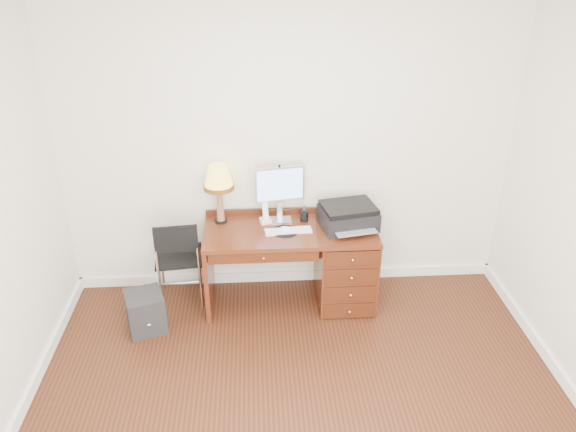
{
  "coord_description": "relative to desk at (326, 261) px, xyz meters",
  "views": [
    {
      "loc": [
        -0.29,
        -2.88,
        3.08
      ],
      "look_at": [
        -0.03,
        1.2,
        0.98
      ],
      "focal_mm": 35.0,
      "sensor_mm": 36.0,
      "label": 1
    }
  ],
  "objects": [
    {
      "name": "keyboard",
      "position": [
        -0.34,
        -0.05,
        0.34
      ],
      "size": [
        0.41,
        0.15,
        0.02
      ],
      "primitive_type": "cube",
      "rotation": [
        0.0,
        0.0,
        0.09
      ],
      "color": "white",
      "rests_on": "desk"
    },
    {
      "name": "monitor",
      "position": [
        -0.4,
        0.18,
        0.66
      ],
      "size": [
        0.44,
        0.17,
        0.51
      ],
      "rotation": [
        0.0,
        0.0,
        0.17
      ],
      "color": "silver",
      "rests_on": "desk"
    },
    {
      "name": "mouse_pad",
      "position": [
        -0.37,
        -0.04,
        0.35
      ],
      "size": [
        0.23,
        0.23,
        0.05
      ],
      "color": "black",
      "rests_on": "desk"
    },
    {
      "name": "printer",
      "position": [
        0.18,
        0.02,
        0.44
      ],
      "size": [
        0.53,
        0.44,
        0.21
      ],
      "rotation": [
        0.0,
        0.0,
        0.18
      ],
      "color": "black",
      "rests_on": "desk"
    },
    {
      "name": "leg_lamp",
      "position": [
        -0.93,
        0.17,
        0.74
      ],
      "size": [
        0.27,
        0.27,
        0.54
      ],
      "color": "black",
      "rests_on": "desk"
    },
    {
      "name": "desk",
      "position": [
        0.0,
        0.0,
        0.0
      ],
      "size": [
        1.5,
        0.67,
        0.75
      ],
      "color": "#552312",
      "rests_on": "ground"
    },
    {
      "name": "chair",
      "position": [
        -1.32,
        0.01,
        0.11
      ],
      "size": [
        0.45,
        0.45,
        0.87
      ],
      "rotation": [
        0.0,
        0.0,
        0.1
      ],
      "color": "black",
      "rests_on": "ground"
    },
    {
      "name": "phone",
      "position": [
        -0.53,
        0.13,
        0.39
      ],
      "size": [
        0.11,
        0.11,
        0.19
      ],
      "rotation": [
        0.0,
        0.0,
        0.26
      ],
      "color": "white",
      "rests_on": "desk"
    },
    {
      "name": "pen_cup",
      "position": [
        -0.19,
        0.15,
        0.38
      ],
      "size": [
        0.08,
        0.08,
        0.09
      ],
      "primitive_type": "cylinder",
      "color": "black",
      "rests_on": "desk"
    },
    {
      "name": "room_shell",
      "position": [
        -0.32,
        -0.77,
        -0.36
      ],
      "size": [
        4.0,
        4.0,
        4.0
      ],
      "color": "silver",
      "rests_on": "ground"
    },
    {
      "name": "equipment_box",
      "position": [
        -1.58,
        -0.35,
        -0.24
      ],
      "size": [
        0.38,
        0.38,
        0.35
      ],
      "primitive_type": "cube",
      "rotation": [
        0.0,
        0.0,
        0.33
      ],
      "color": "black",
      "rests_on": "ground"
    },
    {
      "name": "ground",
      "position": [
        -0.32,
        -1.4,
        -0.41
      ],
      "size": [
        4.0,
        4.0,
        0.0
      ],
      "primitive_type": "plane",
      "color": "black",
      "rests_on": "ground"
    }
  ]
}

